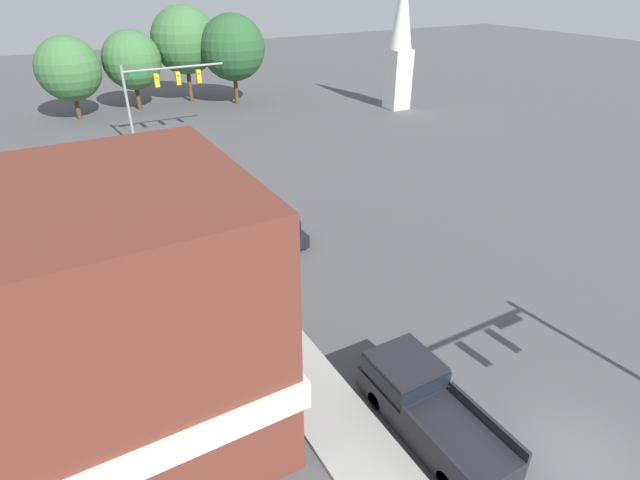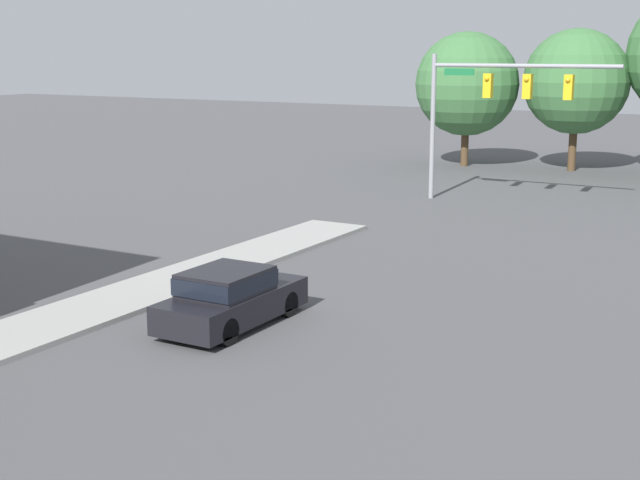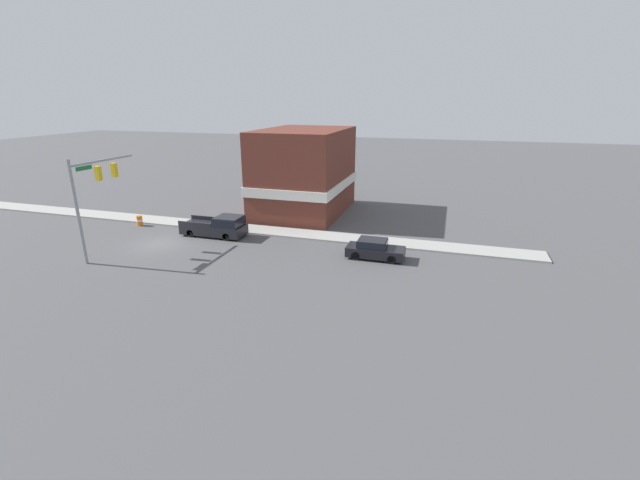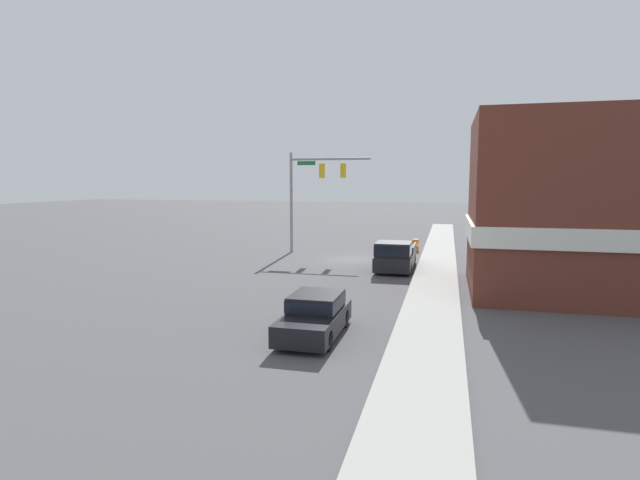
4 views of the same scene
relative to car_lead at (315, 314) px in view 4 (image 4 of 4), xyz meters
The scene contains 7 objects.
ground_plane 17.52m from the car_lead, 83.86° to the right, with size 200.00×200.00×0.00m, color #4C4C4F.
sidewalk_curb 17.83m from the car_lead, 102.41° to the right, with size 2.40×60.00×0.14m.
near_signal_assembly 21.08m from the car_lead, 74.79° to the right, with size 6.14×0.49×7.56m.
car_lead is the anchor object (origin of this frame).
pickup_truck_parked 13.89m from the car_lead, 95.63° to the right, with size 2.13×5.60×1.85m.
construction_barrel 22.70m from the car_lead, 95.13° to the right, with size 0.54×0.54×0.95m.
corner_brick_building 15.18m from the car_lead, 140.40° to the right, with size 12.06×8.36×8.48m.
Camera 4 is at (-6.27, 33.83, 5.37)m, focal length 28.00 mm.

